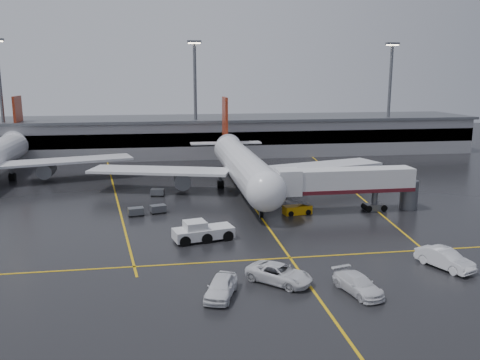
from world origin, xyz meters
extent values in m
plane|color=black|center=(0.00, 0.00, 0.00)|extent=(220.00, 220.00, 0.00)
cube|color=gold|center=(0.00, 0.00, 0.01)|extent=(0.25, 90.00, 0.02)
cube|color=gold|center=(0.00, -22.00, 0.01)|extent=(60.00, 0.25, 0.02)
cube|color=gold|center=(-20.00, 10.00, 0.01)|extent=(9.99, 69.35, 0.02)
cube|color=gold|center=(18.00, 10.00, 0.01)|extent=(7.57, 69.64, 0.02)
cube|color=gray|center=(0.00, 48.00, 4.00)|extent=(120.00, 18.00, 8.00)
cube|color=black|center=(0.00, 39.20, 4.50)|extent=(120.00, 0.40, 3.00)
cube|color=#595B60|center=(0.00, 48.00, 8.30)|extent=(122.00, 19.00, 0.60)
cylinder|color=#595B60|center=(-45.00, 42.00, 12.50)|extent=(0.70, 0.70, 25.00)
cylinder|color=#595B60|center=(-5.00, 42.00, 12.50)|extent=(0.70, 0.70, 25.00)
cube|color=#595B60|center=(-5.00, 42.00, 25.20)|extent=(3.00, 1.20, 0.50)
cube|color=#FFE5B2|center=(-5.00, 42.00, 24.90)|extent=(2.60, 0.90, 0.20)
cylinder|color=#595B60|center=(40.00, 42.00, 12.50)|extent=(0.70, 0.70, 25.00)
cube|color=#595B60|center=(40.00, 42.00, 25.20)|extent=(3.00, 1.20, 0.50)
cube|color=#FFE5B2|center=(40.00, 42.00, 24.90)|extent=(2.60, 0.90, 0.20)
cylinder|color=silver|center=(0.00, 8.00, 4.20)|extent=(5.20, 36.00, 5.20)
sphere|color=silver|center=(0.00, -10.00, 4.20)|extent=(5.20, 5.20, 5.20)
cone|color=silver|center=(0.00, 29.00, 4.80)|extent=(4.94, 8.00, 4.94)
cube|color=maroon|center=(0.00, 30.00, 9.70)|extent=(0.50, 5.50, 8.50)
cube|color=silver|center=(0.00, 29.00, 5.00)|extent=(14.00, 3.00, 0.25)
cube|color=silver|center=(-13.00, 10.00, 3.40)|extent=(22.80, 11.83, 0.40)
cube|color=silver|center=(13.00, 10.00, 3.40)|extent=(22.80, 11.83, 0.40)
cylinder|color=#595B60|center=(-9.50, 9.00, 2.00)|extent=(2.60, 4.50, 2.60)
cylinder|color=#595B60|center=(9.50, 9.00, 2.00)|extent=(2.60, 4.50, 2.60)
cylinder|color=#595B60|center=(0.00, -7.00, 1.00)|extent=(0.56, 0.56, 2.00)
cylinder|color=#595B60|center=(-3.20, 11.00, 1.00)|extent=(0.56, 0.56, 2.00)
cylinder|color=#595B60|center=(3.20, 11.00, 1.00)|extent=(0.56, 0.56, 2.00)
cylinder|color=black|center=(0.00, -7.00, 0.45)|extent=(0.40, 1.10, 1.10)
cylinder|color=black|center=(-3.20, 11.00, 0.55)|extent=(1.00, 1.40, 1.40)
cylinder|color=black|center=(3.20, 11.00, 0.55)|extent=(1.00, 1.40, 1.40)
cone|color=silver|center=(-42.00, 41.00, 4.80)|extent=(4.94, 8.00, 4.94)
cube|color=maroon|center=(-42.00, 42.00, 9.70)|extent=(0.50, 5.50, 8.50)
cube|color=silver|center=(-42.00, 41.00, 5.00)|extent=(14.00, 3.00, 0.25)
cube|color=silver|center=(-29.00, 22.00, 3.40)|extent=(22.80, 11.83, 0.40)
cylinder|color=#595B60|center=(-32.50, 21.00, 2.00)|extent=(2.60, 4.50, 2.60)
cylinder|color=#595B60|center=(-38.80, 23.00, 1.00)|extent=(0.56, 0.56, 2.00)
cylinder|color=black|center=(-38.80, 23.00, 0.55)|extent=(1.00, 1.40, 1.40)
cube|color=silver|center=(12.00, -6.00, 4.40)|extent=(18.00, 3.20, 3.00)
cube|color=#4D121A|center=(12.00, -6.00, 3.10)|extent=(18.00, 3.30, 0.50)
cube|color=silver|center=(3.80, -6.00, 4.40)|extent=(3.00, 3.40, 3.30)
cylinder|color=#595B60|center=(16.00, -6.00, 1.50)|extent=(0.80, 0.80, 3.00)
cube|color=#595B60|center=(16.00, -6.00, 0.45)|extent=(2.60, 1.60, 0.90)
cylinder|color=#595B60|center=(21.00, -6.00, 2.00)|extent=(2.40, 2.40, 4.00)
cylinder|color=black|center=(14.90, -6.00, 0.45)|extent=(0.90, 1.80, 0.90)
cylinder|color=black|center=(17.10, -6.00, 0.45)|extent=(0.90, 1.80, 0.90)
cube|color=silver|center=(-8.20, -15.02, 0.86)|extent=(7.11, 4.10, 1.15)
cube|color=silver|center=(-9.13, -15.23, 1.81)|extent=(2.74, 2.74, 0.95)
cube|color=black|center=(-9.13, -15.23, 1.81)|extent=(2.47, 2.47, 0.86)
cylinder|color=black|center=(-10.62, -15.57, 0.52)|extent=(1.85, 3.07, 1.24)
cylinder|color=black|center=(-8.20, -15.02, 0.52)|extent=(1.85, 3.07, 1.24)
cylinder|color=black|center=(-5.78, -14.46, 0.52)|extent=(1.85, 3.07, 1.24)
cube|color=#C48306|center=(5.10, -6.12, 0.57)|extent=(3.94, 2.11, 1.15)
cube|color=#595B60|center=(5.10, -6.12, 1.67)|extent=(3.71, 1.48, 1.31)
cylinder|color=black|center=(3.87, -6.31, 0.31)|extent=(0.99, 1.86, 0.73)
cylinder|color=black|center=(6.34, -5.93, 0.31)|extent=(0.99, 1.86, 0.73)
imported|color=silver|center=(-2.51, -27.84, 0.84)|extent=(6.32, 6.18, 1.68)
imported|color=silver|center=(3.62, -30.95, 0.79)|extent=(3.49, 5.80, 1.57)
imported|color=silver|center=(13.98, -26.91, 0.94)|extent=(4.03, 6.05, 1.89)
imported|color=white|center=(-7.97, -29.88, 0.88)|extent=(3.72, 5.58, 1.76)
cube|color=#595B60|center=(-13.27, -2.88, 0.65)|extent=(2.28, 1.81, 0.90)
cylinder|color=black|center=(-13.90, -3.58, 0.18)|extent=(0.40, 0.20, 0.40)
cylinder|color=black|center=(-12.36, -3.13, 0.18)|extent=(0.40, 0.20, 0.40)
cylinder|color=black|center=(-14.18, -2.62, 0.18)|extent=(0.40, 0.20, 0.40)
cylinder|color=black|center=(-12.64, -2.17, 0.18)|extent=(0.40, 0.20, 0.40)
cube|color=#595B60|center=(-16.15, -3.78, 0.65)|extent=(2.21, 1.65, 0.90)
cylinder|color=black|center=(-16.85, -4.42, 0.18)|extent=(0.40, 0.20, 0.40)
cylinder|color=black|center=(-15.27, -4.13, 0.18)|extent=(0.40, 0.20, 0.40)
cylinder|color=black|center=(-17.03, -3.44, 0.18)|extent=(0.40, 0.20, 0.40)
cylinder|color=black|center=(-15.46, -3.14, 0.18)|extent=(0.40, 0.20, 0.40)
cube|color=#595B60|center=(-13.39, 7.05, 0.65)|extent=(2.19, 1.62, 0.90)
cylinder|color=black|center=(-14.27, 6.70, 0.18)|extent=(0.40, 0.20, 0.40)
cylinder|color=black|center=(-12.69, 6.42, 0.18)|extent=(0.40, 0.20, 0.40)
cylinder|color=black|center=(-14.10, 7.68, 0.18)|extent=(0.40, 0.20, 0.40)
cylinder|color=black|center=(-12.52, 7.41, 0.18)|extent=(0.40, 0.20, 0.40)
camera|label=1|loc=(-12.44, -68.61, 18.16)|focal=37.42mm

